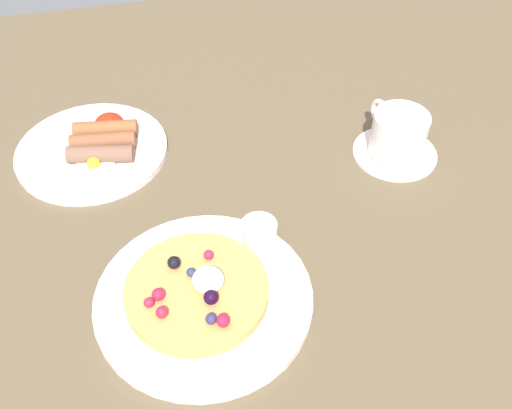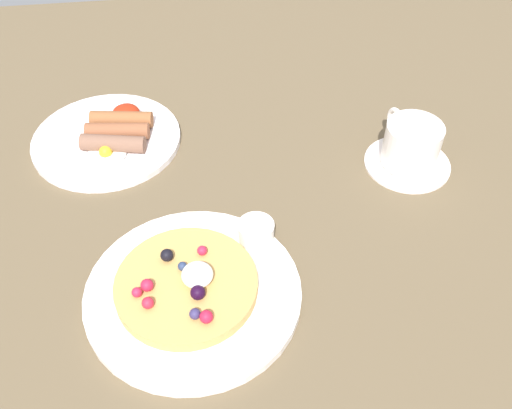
{
  "view_description": "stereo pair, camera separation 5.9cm",
  "coord_description": "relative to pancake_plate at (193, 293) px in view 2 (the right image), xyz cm",
  "views": [
    {
      "loc": [
        -9.5,
        -53.0,
        59.02
      ],
      "look_at": [
        3.03,
        -1.07,
        4.0
      ],
      "focal_mm": 40.97,
      "sensor_mm": 36.0,
      "label": 1
    },
    {
      "loc": [
        -3.74,
        -54.06,
        59.02
      ],
      "look_at": [
        3.03,
        -1.07,
        4.0
      ],
      "focal_mm": 40.97,
      "sensor_mm": 36.0,
      "label": 2
    }
  ],
  "objects": [
    {
      "name": "coffee_saucer",
      "position": [
        33.25,
        20.06,
        -0.26
      ],
      "size": [
        12.84,
        12.84,
        0.77
      ],
      "primitive_type": "cylinder",
      "color": "white",
      "rests_on": "ground_plane"
    },
    {
      "name": "pancake_with_berries",
      "position": [
        -0.67,
        0.21,
        1.6
      ],
      "size": [
        17.26,
        17.26,
        3.78
      ],
      "color": "tan",
      "rests_on": "pancake_plate"
    },
    {
      "name": "coffee_cup",
      "position": [
        33.22,
        20.22,
        3.48
      ],
      "size": [
        8.27,
        11.42,
        6.46
      ],
      "color": "white",
      "rests_on": "coffee_saucer"
    },
    {
      "name": "fried_breakfast",
      "position": [
        -9.93,
        31.13,
        1.58
      ],
      "size": [
        11.07,
        13.49,
        2.78
      ],
      "color": "brown",
      "rests_on": "breakfast_plate"
    },
    {
      "name": "breakfast_plate",
      "position": [
        -11.95,
        31.12,
        -0.13
      ],
      "size": [
        23.02,
        23.02,
        1.03
      ],
      "primitive_type": "cylinder",
      "color": "white",
      "rests_on": "ground_plane"
    },
    {
      "name": "syrup_ramekin",
      "position": [
        8.64,
        7.35,
        1.96
      ],
      "size": [
        4.73,
        4.73,
        2.55
      ],
      "color": "white",
      "rests_on": "pancake_plate"
    },
    {
      "name": "ground_plane",
      "position": [
        6.04,
        11.8,
        -2.14
      ],
      "size": [
        174.06,
        134.61,
        3.0
      ],
      "primitive_type": "cube",
      "color": "brown"
    },
    {
      "name": "pancake_plate",
      "position": [
        0.0,
        0.0,
        0.0
      ],
      "size": [
        26.34,
        26.34,
        1.29
      ],
      "primitive_type": "cylinder",
      "color": "white",
      "rests_on": "ground_plane"
    }
  ]
}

